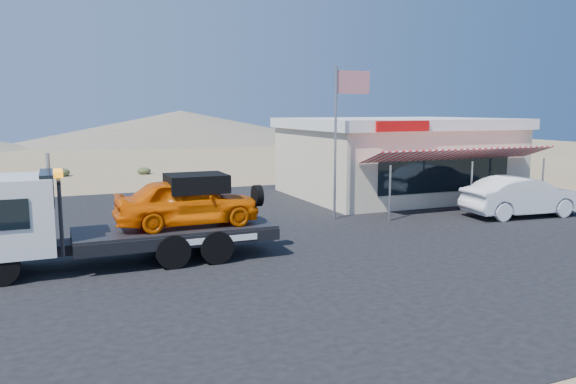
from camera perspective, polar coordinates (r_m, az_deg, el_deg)
name	(u,v)px	position (r m, az deg, el deg)	size (l,w,h in m)	color
ground	(263,258)	(16.74, -2.51, -6.74)	(120.00, 120.00, 0.00)	#937954
asphalt_lot	(287,232)	(20.16, -0.13, -4.09)	(32.00, 24.00, 0.02)	black
tow_truck	(121,213)	(16.47, -16.63, -2.09)	(8.17, 2.42, 2.73)	black
white_sedan	(522,196)	(24.89, 22.71, -0.42)	(1.72, 4.94, 1.63)	silver
jerky_store	(396,156)	(29.10, 10.88, 3.56)	(10.40, 9.97, 3.90)	beige
flagpole	(341,125)	(22.31, 5.39, 6.81)	(1.55, 0.10, 6.00)	#99999E
distant_hills	(11,132)	(70.48, -26.29, 5.52)	(126.00, 48.00, 4.20)	#726B59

